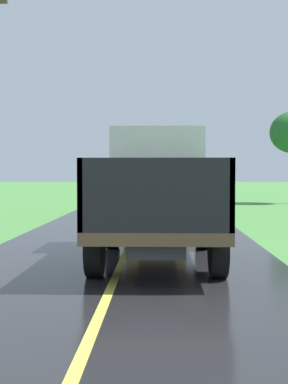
{
  "coord_description": "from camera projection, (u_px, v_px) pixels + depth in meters",
  "views": [
    {
      "loc": [
        0.76,
        1.25,
        1.87
      ],
      "look_at": [
        0.38,
        13.66,
        1.4
      ],
      "focal_mm": 49.57,
      "sensor_mm": 36.0,
      "label": 1
    }
  ],
  "objects": [
    {
      "name": "banana_truck_near",
      "position": [
        158.0,
        190.0,
        11.44
      ],
      "size": [
        2.38,
        5.82,
        2.8
      ],
      "color": "#2D2D30",
      "rests_on": "road_surface"
    },
    {
      "name": "banana_truck_far",
      "position": [
        156.0,
        181.0,
        23.39
      ],
      "size": [
        2.38,
        5.82,
        2.8
      ],
      "color": "#2D2D30",
      "rests_on": "road_surface"
    }
  ]
}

